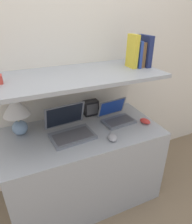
{
  "coord_description": "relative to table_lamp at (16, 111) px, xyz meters",
  "views": [
    {
      "loc": [
        -0.46,
        -0.97,
        1.59
      ],
      "look_at": [
        0.11,
        0.32,
        0.87
      ],
      "focal_mm": 32.0,
      "sensor_mm": 36.0,
      "label": 1
    }
  ],
  "objects": [
    {
      "name": "ground_plane",
      "position": [
        0.46,
        -0.48,
        -0.92
      ],
      "size": [
        12.0,
        12.0,
        0.0
      ],
      "primitive_type": "plane",
      "color": "#7A664C"
    },
    {
      "name": "laptop_large",
      "position": [
        0.35,
        -0.16,
        -0.16
      ],
      "size": [
        0.35,
        0.32,
        0.22
      ],
      "color": "slate",
      "rests_on": "desk"
    },
    {
      "name": "wall_back",
      "position": [
        0.46,
        0.23,
        0.28
      ],
      "size": [
        6.0,
        0.05,
        2.4
      ],
      "color": "silver",
      "rests_on": "ground_plane"
    },
    {
      "name": "shelf",
      "position": [
        0.46,
        -0.09,
        0.23
      ],
      "size": [
        1.25,
        0.58,
        0.03
      ],
      "color": "#999EA3",
      "rests_on": "back_riser"
    },
    {
      "name": "book_brown",
      "position": [
        0.99,
        -0.09,
        0.34
      ],
      "size": [
        0.03,
        0.12,
        0.19
      ],
      "color": "brown",
      "rests_on": "shelf"
    },
    {
      "name": "second_mouse",
      "position": [
        0.99,
        -0.26,
        -0.19
      ],
      "size": [
        0.09,
        0.11,
        0.04
      ],
      "color": "red",
      "rests_on": "desk"
    },
    {
      "name": "back_riser",
      "position": [
        0.46,
        0.18,
        -0.35
      ],
      "size": [
        1.25,
        0.04,
        1.14
      ],
      "color": "silver",
      "rests_on": "ground_plane"
    },
    {
      "name": "book_navy",
      "position": [
        1.04,
        -0.09,
        0.37
      ],
      "size": [
        0.04,
        0.17,
        0.24
      ],
      "color": "navy",
      "rests_on": "shelf"
    },
    {
      "name": "computer_mouse",
      "position": [
        0.62,
        -0.36,
        -0.19
      ],
      "size": [
        0.08,
        0.11,
        0.04
      ],
      "color": "#99999E",
      "rests_on": "desk"
    },
    {
      "name": "book_blue",
      "position": [
        0.96,
        -0.09,
        0.35
      ],
      "size": [
        0.02,
        0.14,
        0.21
      ],
      "color": "#284293",
      "rests_on": "shelf"
    },
    {
      "name": "router_box",
      "position": [
        0.63,
        0.08,
        -0.14
      ],
      "size": [
        0.13,
        0.08,
        0.14
      ],
      "color": "black",
      "rests_on": "desk"
    },
    {
      "name": "laptop_small",
      "position": [
        0.79,
        -0.12,
        -0.17
      ],
      "size": [
        0.29,
        0.25,
        0.18
      ],
      "color": "slate",
      "rests_on": "desk"
    },
    {
      "name": "desk",
      "position": [
        0.46,
        -0.16,
        -0.56
      ],
      "size": [
        1.25,
        0.64,
        0.72
      ],
      "color": "#999EA3",
      "rests_on": "ground_plane"
    },
    {
      "name": "book_yellow",
      "position": [
        0.92,
        -0.09,
        0.37
      ],
      "size": [
        0.05,
        0.12,
        0.25
      ],
      "color": "gold",
      "rests_on": "shelf"
    },
    {
      "name": "table_lamp",
      "position": [
        0.0,
        0.0,
        0.0
      ],
      "size": [
        0.2,
        0.2,
        0.32
      ],
      "color": "#7593B2",
      "rests_on": "desk"
    }
  ]
}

